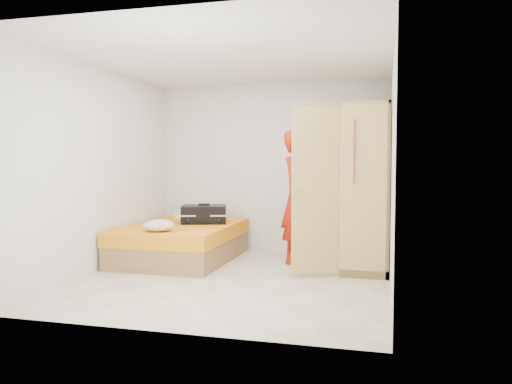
% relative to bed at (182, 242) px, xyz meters
% --- Properties ---
extents(room, '(4.00, 4.02, 2.60)m').
position_rel_bed_xyz_m(room, '(1.05, -0.86, 1.05)').
color(room, beige).
rests_on(room, ground).
extents(bed, '(1.42, 2.02, 0.50)m').
position_rel_bed_xyz_m(bed, '(0.00, 0.00, 0.00)').
color(bed, '#A07E49').
rests_on(bed, ground).
extents(wardrobe, '(1.13, 1.40, 2.10)m').
position_rel_bed_xyz_m(wardrobe, '(2.50, -0.01, 0.75)').
color(wardrobe, tan).
rests_on(wardrobe, ground).
extents(person, '(0.63, 0.78, 1.83)m').
position_rel_bed_xyz_m(person, '(1.64, 0.22, 0.67)').
color(person, red).
rests_on(person, ground).
extents(suitcase, '(0.77, 0.65, 0.28)m').
position_rel_bed_xyz_m(suitcase, '(0.24, 0.26, 0.37)').
color(suitcase, black).
rests_on(suitcase, bed).
extents(round_cushion, '(0.40, 0.40, 0.15)m').
position_rel_bed_xyz_m(round_cushion, '(-0.01, -0.72, 0.32)').
color(round_cushion, white).
rests_on(round_cushion, bed).
extents(pillow, '(0.61, 0.35, 0.11)m').
position_rel_bed_xyz_m(pillow, '(-0.14, 0.85, 0.30)').
color(pillow, white).
rests_on(pillow, bed).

